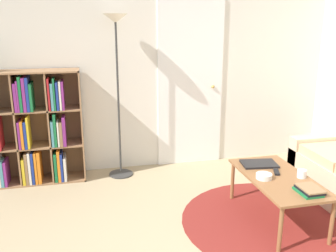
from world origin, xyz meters
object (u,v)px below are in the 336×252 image
object	(u,v)px
bookshelf	(30,131)
floor_lamp	(116,48)
laptop	(259,164)
bowl	(264,176)
cup	(302,174)
coffee_table	(278,181)

from	to	relation	value
bookshelf	floor_lamp	distance (m)	1.35
laptop	bowl	xyz separation A→B (m)	(-0.11, -0.32, 0.01)
laptop	cup	xyz separation A→B (m)	(0.23, -0.38, 0.03)
bowl	cup	distance (m)	0.35
bookshelf	coffee_table	world-z (taller)	bookshelf
laptop	cup	size ratio (longest dim) A/B	4.49
floor_lamp	cup	world-z (taller)	floor_lamp
floor_lamp	coffee_table	bearing A→B (deg)	-47.03
coffee_table	laptop	world-z (taller)	laptop
bookshelf	floor_lamp	bearing A→B (deg)	-2.21
bookshelf	cup	world-z (taller)	bookshelf
laptop	bowl	size ratio (longest dim) A/B	2.57
floor_lamp	bowl	size ratio (longest dim) A/B	13.11
cup	coffee_table	bearing A→B (deg)	162.73
bookshelf	floor_lamp	size ratio (longest dim) A/B	0.68
coffee_table	cup	size ratio (longest dim) A/B	12.83
bowl	cup	world-z (taller)	cup
coffee_table	bowl	xyz separation A→B (m)	(-0.15, -0.01, 0.07)
coffee_table	bowl	size ratio (longest dim) A/B	7.36
bookshelf	bowl	xyz separation A→B (m)	(2.16, -1.45, -0.16)
bookshelf	floor_lamp	world-z (taller)	floor_lamp
cup	floor_lamp	bearing A→B (deg)	135.78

